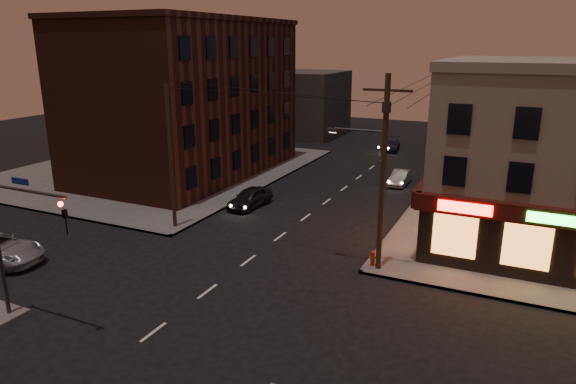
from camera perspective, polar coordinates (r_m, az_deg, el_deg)
The scene contains 14 objects.
ground at distance 25.47m, azimuth -8.95°, elevation -10.86°, with size 120.00×120.00×0.00m, color black.
sidewalk_nw at distance 50.07m, azimuth -14.02°, elevation 2.59°, with size 24.00×28.00×0.15m, color #514F4C.
brick_apartment at distance 46.85m, azimuth -11.18°, elevation 10.03°, with size 12.00×20.00×13.00m, color #411C15.
bg_building_ne_a at distance 57.17m, azimuth 26.03°, elevation 6.60°, with size 10.00×12.00×7.00m, color #3F3D3A.
bg_building_nw at distance 66.37m, azimuth 1.91°, elevation 9.80°, with size 9.00×10.00×8.00m, color #3F3D3A.
bg_building_ne_b at distance 71.12m, azimuth 24.37°, elevation 8.00°, with size 8.00×8.00×6.00m, color #3F3D3A.
utility_pole_main at distance 25.86m, azimuth 10.32°, elevation 3.12°, with size 4.20×0.44×10.00m.
utility_pole_far at distance 51.44m, azimuth 18.13°, elevation 7.83°, with size 0.26×0.26×9.00m, color #382619.
utility_pole_west at distance 32.71m, azimuth -12.90°, elevation 3.74°, with size 0.24×0.24×9.00m, color #382619.
traffic_signal at distance 23.85m, azimuth -28.37°, elevation -3.78°, with size 4.49×0.32×6.47m.
sedan_near at distance 37.27m, azimuth -4.24°, elevation -0.62°, with size 1.69×4.19×1.43m, color black.
sedan_mid at distance 44.07m, azimuth 12.35°, elevation 1.57°, with size 1.28×3.68×1.21m, color gray.
sedan_far at distance 58.04m, azimuth 11.35°, elevation 5.17°, with size 1.75×4.29×1.25m, color #181B30.
fire_hydrant at distance 27.71m, azimuth 9.40°, elevation -7.18°, with size 0.38×0.38×0.83m.
Camera 1 is at (13.02, -18.59, 11.56)m, focal length 32.00 mm.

